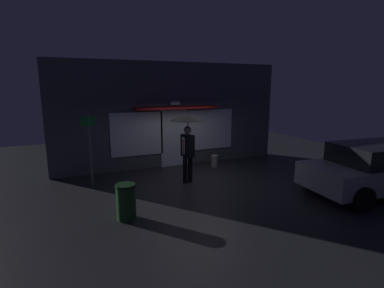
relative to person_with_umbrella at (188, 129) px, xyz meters
name	(u,v)px	position (x,y,z in m)	size (l,w,h in m)	color
ground_plane	(198,182)	(0.31, -0.13, -1.75)	(18.00, 18.00, 0.00)	#26262B
building_facade	(173,115)	(0.31, 2.21, 0.22)	(8.96, 1.00, 3.97)	#4C4C56
person_with_umbrella	(188,129)	(0.00, 0.00, 0.00)	(1.09, 1.09, 2.23)	black
parked_car	(375,168)	(4.62, -3.04, -1.00)	(4.32, 2.28, 1.47)	#A5A8AD
street_sign_post	(90,145)	(-2.88, 0.88, -0.44)	(0.40, 0.07, 2.30)	#595B60
sidewalk_bollard	(214,161)	(1.65, 1.28, -1.52)	(0.25, 0.25, 0.46)	#9E998E
trash_bin	(126,202)	(-2.34, -1.89, -1.32)	(0.47, 0.47, 0.86)	#1E4C23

